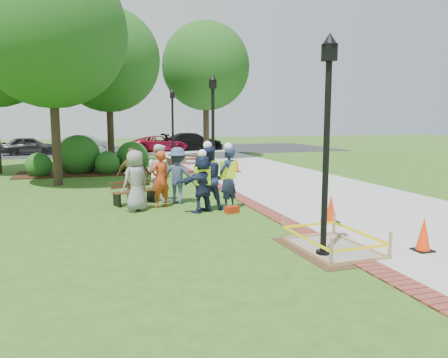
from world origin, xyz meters
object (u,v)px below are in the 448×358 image
object	(u,v)px
bench_near	(134,197)
hivis_worker_b	(228,177)
hivis_worker_a	(202,181)
wet_concrete_pad	(333,238)
cone_front	(424,235)
lamp_near	(327,129)
hivis_worker_c	(208,176)

from	to	relation	value
bench_near	hivis_worker_b	xyz separation A→B (m)	(2.60, -1.57, 0.75)
hivis_worker_a	wet_concrete_pad	bearing A→B (deg)	-68.87
wet_concrete_pad	hivis_worker_b	size ratio (longest dim) A/B	1.19
cone_front	bench_near	bearing A→B (deg)	127.13
lamp_near	hivis_worker_c	xyz separation A→B (m)	(-1.04, 4.87, -1.48)
bench_near	hivis_worker_b	bearing A→B (deg)	-31.15
bench_near	cone_front	distance (m)	8.47
hivis_worker_a	hivis_worker_c	size ratio (longest dim) A/B	0.89
lamp_near	bench_near	bearing A→B (deg)	115.50
hivis_worker_b	hivis_worker_c	bearing A→B (deg)	173.77
hivis_worker_c	bench_near	bearing A→B (deg)	142.98
bench_near	cone_front	size ratio (longest dim) A/B	1.98
cone_front	hivis_worker_b	size ratio (longest dim) A/B	0.36
hivis_worker_b	wet_concrete_pad	bearing A→B (deg)	-79.42
wet_concrete_pad	hivis_worker_a	bearing A→B (deg)	111.13
wet_concrete_pad	cone_front	bearing A→B (deg)	-22.27
bench_near	lamp_near	distance (m)	7.42
bench_near	hivis_worker_b	world-z (taller)	hivis_worker_b
hivis_worker_b	lamp_near	bearing A→B (deg)	-84.77
bench_near	lamp_near	size ratio (longest dim) A/B	0.33
lamp_near	hivis_worker_a	bearing A→B (deg)	105.32
bench_near	lamp_near	world-z (taller)	lamp_near
wet_concrete_pad	bench_near	size ratio (longest dim) A/B	1.67
bench_near	hivis_worker_a	distance (m)	2.58
hivis_worker_c	wet_concrete_pad	bearing A→B (deg)	-72.43
hivis_worker_b	bench_near	bearing A→B (deg)	148.85
cone_front	hivis_worker_a	distance (m)	6.04
hivis_worker_a	hivis_worker_b	world-z (taller)	hivis_worker_b
cone_front	lamp_near	xyz separation A→B (m)	(-2.07, 0.37, 2.14)
wet_concrete_pad	hivis_worker_b	distance (m)	4.63
hivis_worker_a	hivis_worker_b	xyz separation A→B (m)	(0.83, 0.18, 0.08)
hivis_worker_a	hivis_worker_c	xyz separation A→B (m)	(0.23, 0.24, 0.10)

